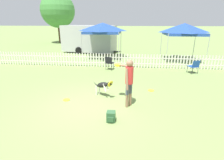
{
  "coord_description": "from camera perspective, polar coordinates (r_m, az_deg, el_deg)",
  "views": [
    {
      "loc": [
        1.46,
        -5.71,
        3.03
      ],
      "look_at": [
        0.78,
        0.74,
        0.85
      ],
      "focal_mm": 28.0,
      "sensor_mm": 36.0,
      "label": 1
    }
  ],
  "objects": [
    {
      "name": "folding_chair_center",
      "position": [
        11.68,
        25.26,
        4.26
      ],
      "size": [
        0.67,
        0.68,
        0.82
      ],
      "rotation": [
        0.0,
        0.0,
        3.54
      ],
      "color": "#333338",
      "rests_on": "ground_plane"
    },
    {
      "name": "tree_left_grove",
      "position": [
        27.49,
        -17.28,
        20.82
      ],
      "size": [
        4.73,
        4.73,
        6.84
      ],
      "color": "#4C3823",
      "rests_on": "ground_plane"
    },
    {
      "name": "leaping_dog",
      "position": [
        7.28,
        -2.97,
        -1.69
      ],
      "size": [
        0.97,
        0.77,
        0.79
      ],
      "rotation": [
        0.0,
        0.0,
        -2.2
      ],
      "color": "black",
      "rests_on": "ground_plane"
    },
    {
      "name": "canopy_tent_secondary",
      "position": [
        14.92,
        22.49,
        15.08
      ],
      "size": [
        2.83,
        2.83,
        2.91
      ],
      "color": "#B2B2B2",
      "rests_on": "ground_plane"
    },
    {
      "name": "ground_plane",
      "position": [
        6.62,
        -7.47,
        -8.76
      ],
      "size": [
        240.0,
        240.0,
        0.0
      ],
      "primitive_type": "plane",
      "color": "olive"
    },
    {
      "name": "folding_chair_blue_left",
      "position": [
        11.37,
        -0.93,
        5.91
      ],
      "size": [
        0.57,
        0.59,
        0.88
      ],
      "rotation": [
        0.0,
        0.0,
        2.89
      ],
      "color": "#333338",
      "rests_on": "ground_plane"
    },
    {
      "name": "canopy_tent_main",
      "position": [
        15.07,
        -3.09,
        16.57
      ],
      "size": [
        2.95,
        2.95,
        2.93
      ],
      "color": "#B2B2B2",
      "rests_on": "ground_plane"
    },
    {
      "name": "handler_person",
      "position": [
        6.29,
        5.36,
        0.91
      ],
      "size": [
        0.78,
        1.09,
        1.77
      ],
      "rotation": [
        0.0,
        0.0,
        0.94
      ],
      "color": "#8C664C",
      "rests_on": "ground_plane"
    },
    {
      "name": "frisbee_near_handler",
      "position": [
        7.35,
        -14.65,
        -6.25
      ],
      "size": [
        0.27,
        0.27,
        0.02
      ],
      "color": "yellow",
      "rests_on": "ground_plane"
    },
    {
      "name": "picket_fence",
      "position": [
        12.16,
        -1.0,
        6.46
      ],
      "size": [
        22.38,
        0.04,
        0.94
      ],
      "color": "silver",
      "rests_on": "ground_plane"
    },
    {
      "name": "backpack_on_grass",
      "position": [
        5.64,
        -0.35,
        -11.87
      ],
      "size": [
        0.27,
        0.28,
        0.34
      ],
      "color": "#2D5633",
      "rests_on": "ground_plane"
    },
    {
      "name": "frisbee_near_dog",
      "position": [
        8.24,
        12.61,
        -3.33
      ],
      "size": [
        0.27,
        0.27,
        0.02
      ],
      "color": "yellow",
      "rests_on": "ground_plane"
    },
    {
      "name": "equipment_trailer",
      "position": [
        17.94,
        -7.55,
        13.23
      ],
      "size": [
        6.11,
        3.08,
        2.66
      ],
      "rotation": [
        0.0,
        0.0,
        -0.21
      ],
      "color": "#B7B7B7",
      "rests_on": "ground_plane"
    }
  ]
}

